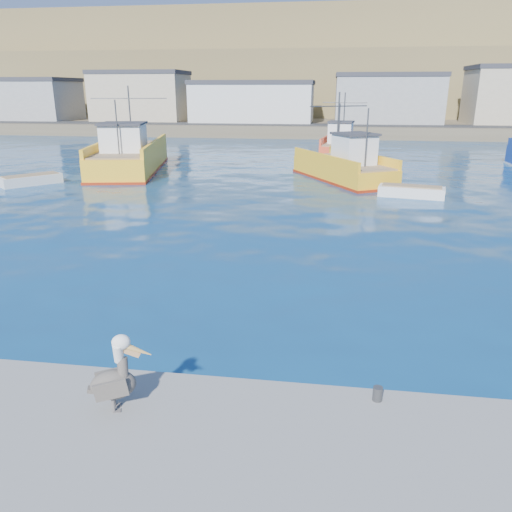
{
  "coord_description": "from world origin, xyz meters",
  "views": [
    {
      "loc": [
        1.8,
        -12.3,
        6.48
      ],
      "look_at": [
        -0.41,
        3.09,
        1.26
      ],
      "focal_mm": 35.0,
      "sensor_mm": 36.0,
      "label": 1
    }
  ],
  "objects_px": {
    "boat_orange": "(341,144)",
    "pelican": "(115,378)",
    "trawler_yellow_a": "(129,157)",
    "skiff_mid": "(411,192)",
    "skiff_left": "(31,181)",
    "trawler_yellow_b": "(344,167)"
  },
  "relations": [
    {
      "from": "trawler_yellow_b",
      "to": "pelican",
      "type": "distance_m",
      "value": 30.16
    },
    {
      "from": "trawler_yellow_a",
      "to": "pelican",
      "type": "distance_m",
      "value": 34.11
    },
    {
      "from": "trawler_yellow_a",
      "to": "pelican",
      "type": "bearing_deg",
      "value": -68.69
    },
    {
      "from": "pelican",
      "to": "skiff_mid",
      "type": "bearing_deg",
      "value": 69.34
    },
    {
      "from": "boat_orange",
      "to": "pelican",
      "type": "bearing_deg",
      "value": -96.4
    },
    {
      "from": "trawler_yellow_b",
      "to": "skiff_left",
      "type": "distance_m",
      "value": 22.64
    },
    {
      "from": "trawler_yellow_a",
      "to": "skiff_left",
      "type": "relative_size",
      "value": 3.55
    },
    {
      "from": "pelican",
      "to": "trawler_yellow_a",
      "type": "bearing_deg",
      "value": 111.31
    },
    {
      "from": "trawler_yellow_b",
      "to": "boat_orange",
      "type": "height_order",
      "value": "trawler_yellow_b"
    },
    {
      "from": "trawler_yellow_a",
      "to": "trawler_yellow_b",
      "type": "xyz_separation_m",
      "value": [
        17.47,
        -2.05,
        -0.19
      ]
    },
    {
      "from": "trawler_yellow_b",
      "to": "skiff_left",
      "type": "relative_size",
      "value": 2.6
    },
    {
      "from": "skiff_left",
      "to": "skiff_mid",
      "type": "xyz_separation_m",
      "value": [
        26.16,
        -0.51,
        -0.0
      ]
    },
    {
      "from": "trawler_yellow_b",
      "to": "skiff_mid",
      "type": "height_order",
      "value": "trawler_yellow_b"
    },
    {
      "from": "trawler_yellow_b",
      "to": "skiff_left",
      "type": "height_order",
      "value": "trawler_yellow_b"
    },
    {
      "from": "skiff_mid",
      "to": "pelican",
      "type": "bearing_deg",
      "value": -110.66
    },
    {
      "from": "skiff_left",
      "to": "pelican",
      "type": "bearing_deg",
      "value": -55.55
    },
    {
      "from": "skiff_mid",
      "to": "pelican",
      "type": "relative_size",
      "value": 2.64
    },
    {
      "from": "trawler_yellow_a",
      "to": "boat_orange",
      "type": "bearing_deg",
      "value": 38.35
    },
    {
      "from": "trawler_yellow_a",
      "to": "boat_orange",
      "type": "relative_size",
      "value": 1.56
    },
    {
      "from": "trawler_yellow_a",
      "to": "boat_orange",
      "type": "xyz_separation_m",
      "value": [
        17.52,
        13.86,
        -0.12
      ]
    },
    {
      "from": "boat_orange",
      "to": "pelican",
      "type": "height_order",
      "value": "boat_orange"
    },
    {
      "from": "trawler_yellow_a",
      "to": "skiff_mid",
      "type": "distance_m",
      "value": 22.84
    }
  ]
}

